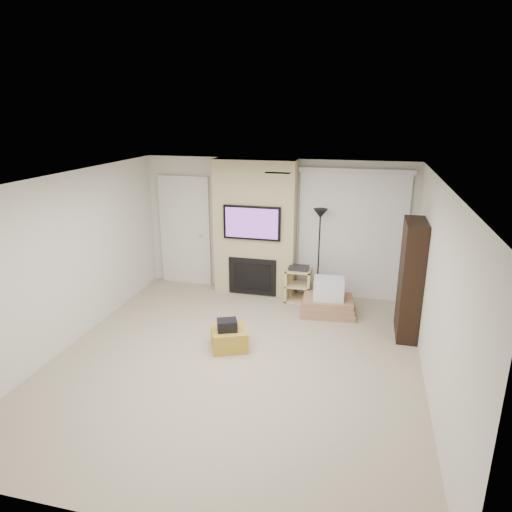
% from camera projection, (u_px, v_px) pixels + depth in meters
% --- Properties ---
extents(floor, '(5.00, 5.50, 0.00)m').
position_uv_depth(floor, '(235.00, 360.00, 6.35)').
color(floor, tan).
rests_on(floor, ground).
extents(ceiling, '(5.00, 5.50, 0.00)m').
position_uv_depth(ceiling, '(233.00, 180.00, 5.59)').
color(ceiling, white).
rests_on(ceiling, wall_back).
extents(wall_back, '(5.00, 0.00, 2.50)m').
position_uv_depth(wall_back, '(276.00, 226.00, 8.51)').
color(wall_back, silver).
rests_on(wall_back, ground).
extents(wall_front, '(5.00, 0.00, 2.50)m').
position_uv_depth(wall_front, '(131.00, 398.00, 3.42)').
color(wall_front, silver).
rests_on(wall_front, ground).
extents(wall_left, '(0.00, 5.50, 2.50)m').
position_uv_depth(wall_left, '(67.00, 261.00, 6.54)').
color(wall_left, silver).
rests_on(wall_left, ground).
extents(wall_right, '(0.00, 5.50, 2.50)m').
position_uv_depth(wall_right, '(437.00, 293.00, 5.40)').
color(wall_right, silver).
rests_on(wall_right, ground).
extents(hvac_vent, '(0.35, 0.18, 0.01)m').
position_uv_depth(hvac_vent, '(277.00, 173.00, 6.24)').
color(hvac_vent, silver).
rests_on(hvac_vent, ceiling).
extents(ottoman, '(0.65, 0.65, 0.30)m').
position_uv_depth(ottoman, '(229.00, 338.00, 6.64)').
color(ottoman, '#AF8B2B').
rests_on(ottoman, floor).
extents(black_bag, '(0.34, 0.31, 0.16)m').
position_uv_depth(black_bag, '(227.00, 325.00, 6.53)').
color(black_bag, black).
rests_on(black_bag, ottoman).
extents(fireplace_wall, '(1.50, 0.47, 2.50)m').
position_uv_depth(fireplace_wall, '(255.00, 229.00, 8.40)').
color(fireplace_wall, tan).
rests_on(fireplace_wall, floor).
extents(entry_door, '(1.02, 0.11, 2.14)m').
position_uv_depth(entry_door, '(185.00, 231.00, 8.95)').
color(entry_door, silver).
rests_on(entry_door, floor).
extents(vertical_blinds, '(1.98, 0.10, 2.37)m').
position_uv_depth(vertical_blinds, '(352.00, 230.00, 8.14)').
color(vertical_blinds, silver).
rests_on(vertical_blinds, floor).
extents(floor_lamp, '(0.25, 0.25, 1.69)m').
position_uv_depth(floor_lamp, '(320.00, 229.00, 8.00)').
color(floor_lamp, black).
rests_on(floor_lamp, floor).
extents(av_stand, '(0.45, 0.38, 0.66)m').
position_uv_depth(av_stand, '(298.00, 283.00, 8.24)').
color(av_stand, '#DEBF86').
rests_on(av_stand, floor).
extents(box_stack, '(0.97, 0.77, 0.61)m').
position_uv_depth(box_stack, '(328.00, 300.00, 7.76)').
color(box_stack, '#A27752').
rests_on(box_stack, floor).
extents(bookshelf, '(0.30, 0.80, 1.80)m').
position_uv_depth(bookshelf, '(410.00, 279.00, 6.83)').
color(bookshelf, black).
rests_on(bookshelf, floor).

